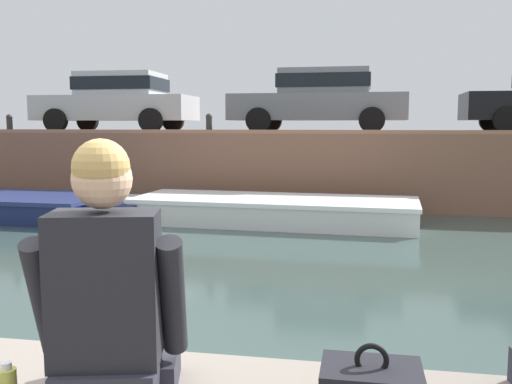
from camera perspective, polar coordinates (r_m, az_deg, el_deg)
name	(u,v)px	position (r m, az deg, el deg)	size (l,w,h in m)	color
ground_plane	(272,268)	(7.72, 1.65, -7.58)	(400.00, 400.00, 0.00)	#384C47
far_quay_wall	(318,164)	(15.51, 6.24, 2.83)	(60.00, 6.00, 1.71)	brown
far_wall_coping	(309,132)	(12.60, 5.31, 6.03)	(60.00, 0.24, 0.08)	#9F6C52
boat_moored_central_white	(261,210)	(11.15, 0.50, -1.82)	(6.56, 2.14, 0.50)	white
car_leftmost_silver	(119,100)	(15.71, -13.58, 8.96)	(4.12, 2.08, 1.54)	#B7BABC
car_left_inner_grey	(320,98)	(14.40, 6.44, 9.31)	(4.32, 1.94, 1.54)	slate
mooring_bollard_west	(9,123)	(15.25, -23.43, 6.38)	(0.15, 0.15, 0.45)	#2D2B28
mooring_bollard_mid	(209,123)	(13.14, -4.72, 6.93)	(0.15, 0.15, 0.45)	#2D2B28
person_seated_right	(109,309)	(2.09, -14.49, -11.28)	(0.58, 0.60, 0.97)	#282833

